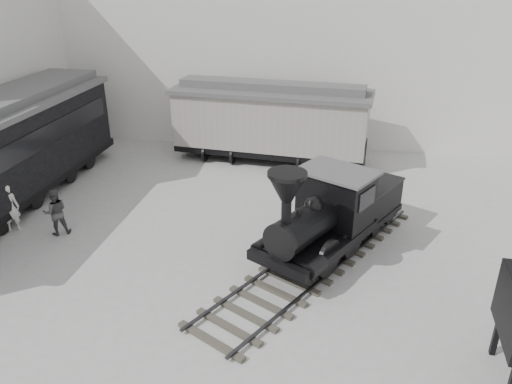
# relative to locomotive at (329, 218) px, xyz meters

# --- Properties ---
(ground) EXTENTS (90.00, 90.00, 0.00)m
(ground) POSITION_rel_locomotive_xyz_m (-2.69, -3.35, -1.31)
(ground) COLOR #9E9E9B
(north_wall) EXTENTS (34.00, 2.51, 11.00)m
(north_wall) POSITION_rel_locomotive_xyz_m (-2.69, 11.64, 4.24)
(north_wall) COLOR silver
(north_wall) RESTS_ON ground
(locomotive) EXTENTS (7.12, 9.74, 3.56)m
(locomotive) POSITION_rel_locomotive_xyz_m (0.00, 0.00, 0.00)
(locomotive) COLOR #39352D
(locomotive) RESTS_ON ground
(boxcar) EXTENTS (9.62, 4.11, 3.82)m
(boxcar) POSITION_rel_locomotive_xyz_m (-2.77, 8.40, 0.69)
(boxcar) COLOR black
(boxcar) RESTS_ON ground
(visitor_a) EXTENTS (0.77, 0.64, 1.81)m
(visitor_a) POSITION_rel_locomotive_xyz_m (-11.17, 0.11, -0.41)
(visitor_a) COLOR silver
(visitor_a) RESTS_ON ground
(visitor_b) EXTENTS (1.05, 0.98, 1.72)m
(visitor_b) POSITION_rel_locomotive_xyz_m (-9.44, 0.08, -0.46)
(visitor_b) COLOR #3E3E3F
(visitor_b) RESTS_ON ground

